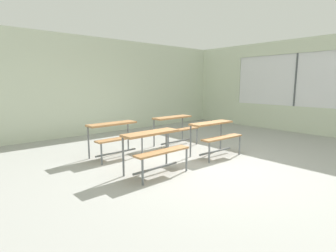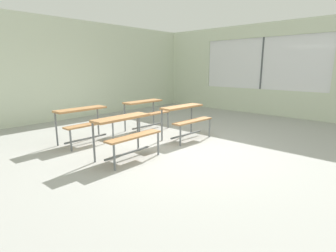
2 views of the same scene
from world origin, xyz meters
name	(u,v)px [view 1 (image 1 of 2)]	position (x,y,z in m)	size (l,w,h in m)	color
ground	(204,166)	(0.00, 0.00, -0.03)	(10.00, 9.00, 0.05)	#9E9E99
wall_back	(97,86)	(0.00, 4.50, 1.50)	(10.00, 0.12, 3.00)	beige
wall_right	(316,88)	(5.00, -0.13, 1.45)	(0.12, 9.00, 3.00)	beige
desk_bench_r0c0	(155,143)	(-1.02, 0.26, 0.56)	(1.11, 0.62, 0.74)	#A87547
desk_bench_r0c1	(215,131)	(0.70, 0.31, 0.56)	(1.12, 0.63, 0.74)	#A87547
desk_bench_r1c0	(115,131)	(-1.02, 1.67, 0.56)	(1.12, 0.62, 0.74)	#A87547
desk_bench_r1c1	(175,124)	(0.70, 1.61, 0.56)	(1.10, 0.59, 0.74)	#A87547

